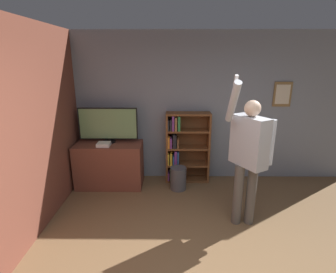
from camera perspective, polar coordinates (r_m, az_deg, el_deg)
The scene contains 8 objects.
wall_back at distance 4.85m, azimuth 5.02°, elevation 6.16°, with size 6.18×0.09×2.70m.
wall_side_brick at distance 3.82m, azimuth -26.74°, elevation 1.50°, with size 0.06×4.50×2.70m.
tv_ledge at distance 4.85m, azimuth -12.57°, elevation -6.00°, with size 1.17×0.56×0.79m.
television at distance 4.71m, azimuth -12.89°, elevation 2.52°, with size 1.03×0.22×0.62m.
game_console at distance 4.61m, azimuth -13.82°, elevation -1.67°, with size 0.22×0.20×0.06m.
bookshelf at distance 4.85m, azimuth 3.35°, elevation -2.37°, with size 0.80×0.28×1.31m.
person at distance 3.57m, azimuth 17.14°, elevation -3.12°, with size 0.64×0.60×2.06m.
waste_bin at distance 4.67m, azimuth 2.26°, elevation -9.08°, with size 0.28×0.28×0.41m.
Camera 1 is at (-0.37, -1.83, 2.24)m, focal length 28.00 mm.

